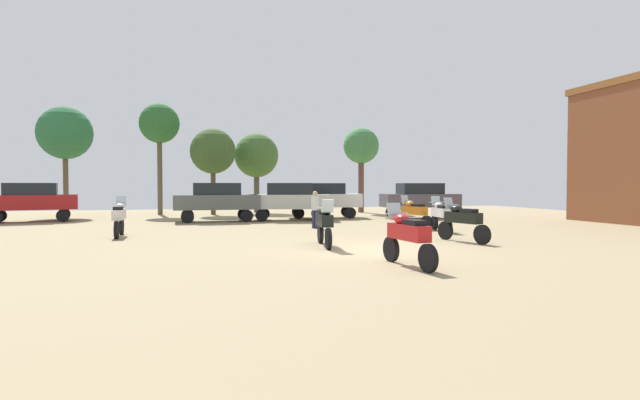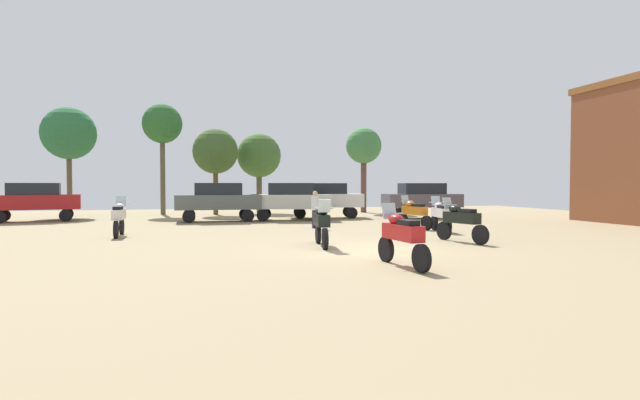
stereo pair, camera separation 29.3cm
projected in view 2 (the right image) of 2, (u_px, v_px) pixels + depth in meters
ground_plane at (356, 249)px, 14.36m from camera, size 44.00×52.00×0.02m
motorcycle_1 at (322, 223)px, 14.90m from camera, size 0.62×2.19×1.47m
motorcycle_2 at (441, 214)px, 19.52m from camera, size 0.63×2.09×1.44m
motorcycle_3 at (119, 217)px, 17.85m from camera, size 0.62×2.21×1.47m
motorcycle_4 at (414, 212)px, 20.98m from camera, size 0.80×2.10×1.44m
motorcycle_5 at (461, 220)px, 16.04m from camera, size 0.81×2.20×1.47m
motorcycle_7 at (402, 236)px, 11.18m from camera, size 0.64×2.22×1.46m
car_1 at (34, 199)px, 25.07m from camera, size 4.58×2.64×2.00m
car_2 at (291, 199)px, 25.93m from camera, size 4.57×2.62×2.00m
car_3 at (218, 199)px, 25.18m from camera, size 4.33×1.87×2.00m
car_4 at (422, 198)px, 27.70m from camera, size 4.44×2.16×2.00m
car_5 at (325, 198)px, 27.96m from camera, size 4.52×2.42×2.00m
person_1 at (315, 207)px, 21.16m from camera, size 0.48×0.48×1.63m
tree_1 at (162, 125)px, 31.05m from camera, size 2.51×2.51×7.08m
tree_2 at (364, 147)px, 33.50m from camera, size 2.46×2.46×5.85m
tree_3 at (259, 156)px, 33.46m from camera, size 3.02×3.02×5.45m
tree_4 at (69, 134)px, 29.51m from camera, size 3.18×3.18×6.64m
tree_5 at (215, 152)px, 31.05m from camera, size 2.88×2.88×5.50m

